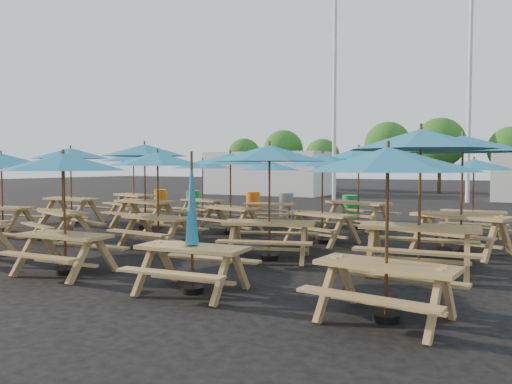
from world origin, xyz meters
The scene contains 33 objects.
ground centered at (0.00, 0.00, 0.00)m, with size 120.00×120.00×0.00m, color black.
picnic_unit_1 centered at (-5.56, -2.98, 1.97)m, with size 2.56×2.56×2.25m.
picnic_unit_2 centered at (-5.97, -0.24, 2.19)m, with size 2.63×2.63×2.50m.
picnic_unit_3 centered at (-5.93, 2.68, 2.12)m, with size 3.11×3.11×2.43m.
picnic_unit_5 centered at (-3.09, -3.03, 1.94)m, with size 2.85×2.85×2.22m.
picnic_unit_6 centered at (-2.84, -0.22, 2.24)m, with size 2.93×2.93×2.56m.
picnic_unit_7 centered at (-2.83, 2.77, 1.85)m, with size 2.50×2.50×2.12m.
picnic_unit_8 centered at (0.15, -5.73, 1.86)m, with size 2.24×2.24×2.12m.
picnic_unit_9 centered at (-0.18, -2.83, 1.94)m, with size 2.46×2.46×2.22m.
picnic_unit_10 centered at (0.00, 0.02, 1.98)m, with size 2.76×2.76×2.26m.
picnic_unit_11 centered at (-0.09, 2.55, 1.80)m, with size 2.56×2.56×2.06m.
picnic_unit_12 centered at (2.85, -5.72, 0.86)m, with size 1.77×1.58×2.10m.
picnic_unit_13 centered at (2.67, -2.84, 2.03)m, with size 2.95×2.95×2.32m.
picnic_unit_14 centered at (2.83, -0.32, 1.94)m, with size 2.81×2.81×2.21m.
picnic_unit_15 centered at (2.77, 2.81, 2.14)m, with size 3.11×3.11×2.45m.
picnic_unit_16 centered at (5.72, -5.70, 1.87)m, with size 2.36×2.36×2.13m.
picnic_unit_17 centered at (5.56, -2.74, 2.23)m, with size 2.80×2.80×2.55m.
picnic_unit_18 centered at (5.98, -0.33, 2.24)m, with size 3.27×3.27×2.55m.
picnic_unit_19 centered at (5.94, 2.63, 1.82)m, with size 2.32×2.32×2.08m.
waste_bin_0 centered at (-6.68, 5.17, 0.44)m, with size 0.54×0.54×0.87m, color orange.
waste_bin_1 centered at (-4.84, 4.97, 0.44)m, with size 0.54×0.54×0.87m, color #198A33.
waste_bin_2 centered at (-2.23, 5.37, 0.44)m, with size 0.54×0.54×0.87m, color orange.
waste_bin_3 centered at (-0.77, 5.31, 0.44)m, with size 0.54×0.54×0.87m, color gray.
waste_bin_4 centered at (1.79, 5.08, 0.44)m, with size 0.54×0.54×0.87m, color #198A33.
mast_0 centered at (-2.00, 14.00, 6.00)m, with size 0.20×0.20×12.00m, color silver.
mast_1 centered at (4.50, 16.00, 6.00)m, with size 0.20×0.20×12.00m, color silver.
event_tent_0 centered at (-8.00, 18.00, 1.40)m, with size 8.00×4.00×2.80m, color silver.
tree_0 centered at (-14.07, 25.25, 2.83)m, with size 2.80×2.80×4.24m.
tree_1 centered at (-9.74, 23.90, 3.15)m, with size 3.11×3.11×4.72m.
tree_2 centered at (-6.39, 23.65, 2.62)m, with size 2.59×2.59×3.93m.
tree_3 centered at (-1.75, 24.72, 3.41)m, with size 3.36×3.36×5.09m.
tree_4 centered at (1.90, 24.26, 3.46)m, with size 3.41×3.41×5.17m.
tree_5 centered at (6.22, 24.67, 2.97)m, with size 2.94×2.94×4.45m.
Camera 1 is at (7.19, -11.70, 1.89)m, focal length 35.00 mm.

